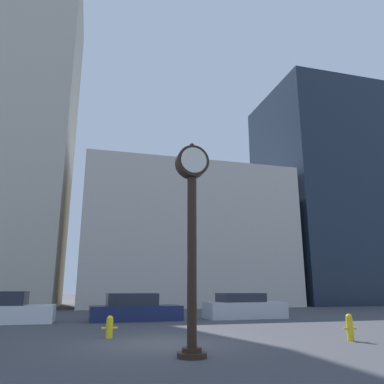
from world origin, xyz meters
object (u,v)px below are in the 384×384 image
at_px(fire_hydrant_far, 110,326).
at_px(car_navy, 135,309).
at_px(car_silver, 244,307).
at_px(fire_hydrant_near, 350,327).
at_px(street_clock, 192,222).

bearing_deg(fire_hydrant_far, car_navy, 76.44).
distance_m(car_silver, fire_hydrant_near, 8.97).
bearing_deg(street_clock, car_navy, 90.51).
relative_size(street_clock, car_silver, 1.23).
bearing_deg(car_silver, fire_hydrant_near, -93.15).
distance_m(car_silver, fire_hydrant_far, 9.72).
xyz_separation_m(car_navy, car_silver, (5.79, -0.12, 0.01)).
xyz_separation_m(street_clock, fire_hydrant_near, (5.43, 1.49, -2.76)).
distance_m(fire_hydrant_near, fire_hydrant_far, 7.55).
height_order(street_clock, fire_hydrant_far, street_clock).
height_order(street_clock, car_navy, street_clock).
relative_size(fire_hydrant_near, fire_hydrant_far, 1.14).
distance_m(street_clock, fire_hydrant_near, 6.27).
bearing_deg(fire_hydrant_near, street_clock, -164.69).
relative_size(car_navy, fire_hydrant_near, 5.71).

